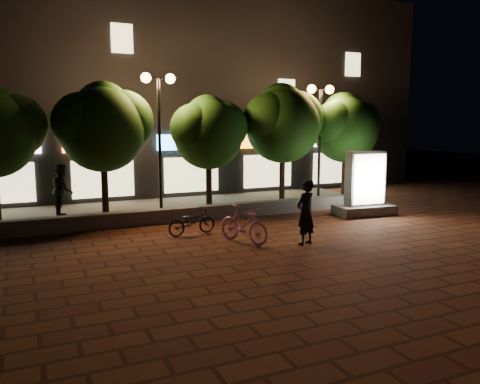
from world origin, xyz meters
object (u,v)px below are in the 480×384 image
tree_left (104,124)px  street_lamp_right (320,113)px  scooter_pink (244,224)px  scooter_parked (192,222)px  tree_right (283,121)px  street_lamp_left (159,108)px  tree_far_right (346,125)px  rider (306,212)px  pedestrian (63,190)px  ad_kiosk (365,190)px  tree_mid (209,130)px

tree_left → street_lamp_right: (8.95, -0.26, 0.45)m
scooter_pink → scooter_parked: size_ratio=1.14×
tree_right → street_lamp_left: street_lamp_left is taller
tree_right → street_lamp_right: tree_right is taller
tree_left → tree_far_right: bearing=-0.0°
rider → tree_left: bearing=-75.0°
tree_far_right → pedestrian: size_ratio=2.46×
scooter_parked → scooter_pink: bearing=-153.3°
tree_left → ad_kiosk: tree_left is taller
tree_right → scooter_pink: tree_right is taller
scooter_pink → scooter_parked: 1.90m
pedestrian → scooter_pink: bearing=-135.8°
scooter_parked → tree_far_right: bearing=-74.5°
tree_far_right → street_lamp_right: (-1.55, -0.26, 0.53)m
ad_kiosk → scooter_pink: (-5.98, -1.93, -0.43)m
tree_left → ad_kiosk: 9.92m
ad_kiosk → pedestrian: ad_kiosk is taller
ad_kiosk → rider: size_ratio=1.28×
scooter_parked → tree_right: bearing=-63.2°
street_lamp_left → tree_right: bearing=2.8°
tree_mid → pedestrian: 5.90m
scooter_parked → pedestrian: pedestrian is taller
tree_mid → scooter_pink: tree_mid is taller
scooter_pink → street_lamp_right: bearing=16.6°
tree_mid → scooter_pink: size_ratio=2.47×
tree_left → street_lamp_left: (1.95, -0.26, 0.58)m
tree_far_right → ad_kiosk: bearing=-114.2°
tree_far_right → street_lamp_right: bearing=-170.4°
tree_far_right → pedestrian: bearing=175.7°
tree_mid → scooter_pink: bearing=-100.2°
tree_left → street_lamp_left: street_lamp_left is taller
tree_mid → tree_far_right: bearing=0.0°
ad_kiosk → scooter_pink: size_ratio=1.33×
tree_mid → scooter_parked: size_ratio=2.83×
scooter_pink → rider: size_ratio=0.96×
tree_left → street_lamp_right: 8.96m
tree_mid → street_lamp_left: size_ratio=0.87×
rider → scooter_parked: 3.65m
tree_far_right → tree_right: bearing=180.0°
tree_mid → scooter_parked: 4.97m
street_lamp_right → pedestrian: street_lamp_right is taller
street_lamp_right → scooter_parked: street_lamp_right is taller
street_lamp_left → tree_mid: bearing=7.3°
tree_left → street_lamp_left: 2.05m
street_lamp_left → rider: bearing=-65.7°
tree_right → ad_kiosk: 4.49m
tree_mid → scooter_pink: 5.88m
scooter_parked → rider: bearing=-141.7°
tree_far_right → scooter_pink: tree_far_right is taller
tree_left → rider: bearing=-53.1°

